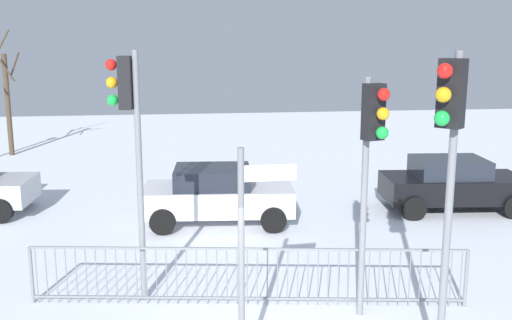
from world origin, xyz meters
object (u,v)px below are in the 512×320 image
car_white_trailing (217,194)px  car_black_far (452,183)px  traffic_light_mid_right (129,121)px  bare_tree_left (7,98)px  traffic_light_rear_left (449,143)px  traffic_light_mid_left (371,145)px  direction_sign_post (246,254)px

car_white_trailing → car_black_far: (6.52, 0.33, 0.00)m
traffic_light_mid_right → bare_tree_left: bare_tree_left is taller
traffic_light_rear_left → bare_tree_left: bearing=-11.2°
traffic_light_mid_left → car_black_far: 7.74m
traffic_light_rear_left → direction_sign_post: size_ratio=1.38×
traffic_light_rear_left → car_white_trailing: 8.27m
car_white_trailing → car_black_far: 6.52m
traffic_light_mid_left → bare_tree_left: size_ratio=0.81×
traffic_light_rear_left → car_white_trailing: traffic_light_rear_left is taller
traffic_light_rear_left → bare_tree_left: (-10.41, 17.65, -0.99)m
traffic_light_mid_left → car_black_far: size_ratio=1.04×
traffic_light_mid_right → direction_sign_post: (1.70, -2.81, -1.45)m
direction_sign_post → car_white_trailing: 7.30m
traffic_light_mid_left → bare_tree_left: (-9.93, 15.90, -0.66)m
traffic_light_mid_left → car_white_trailing: size_ratio=1.04×
direction_sign_post → bare_tree_left: 19.09m
traffic_light_mid_right → bare_tree_left: 15.85m
direction_sign_post → car_black_far: (6.58, 7.55, -1.07)m
traffic_light_rear_left → traffic_light_mid_left: bearing=-26.7°
traffic_light_mid_right → car_white_trailing: bearing=-11.6°
direction_sign_post → car_black_far: direction_sign_post is taller
car_black_far → bare_tree_left: (-14.29, 9.90, 1.57)m
car_black_far → traffic_light_rear_left: bearing=-112.0°
direction_sign_post → car_black_far: bearing=45.8°
car_white_trailing → bare_tree_left: (-7.78, 10.23, 1.57)m
traffic_light_mid_right → bare_tree_left: (-6.02, 14.64, -0.96)m
traffic_light_rear_left → car_white_trailing: (-2.63, 7.42, -2.55)m
direction_sign_post → car_white_trailing: bearing=86.3°
car_black_far → direction_sign_post: bearing=-126.4°
traffic_light_mid_left → traffic_light_mid_right: bearing=-35.5°
traffic_light_mid_left → traffic_light_mid_right: 4.13m
car_black_far → traffic_light_mid_left: bearing=-121.3°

